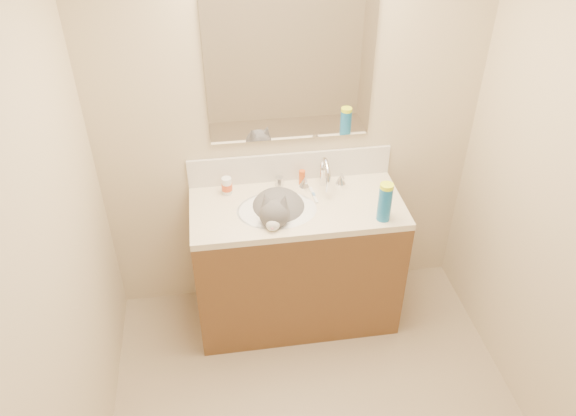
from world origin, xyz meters
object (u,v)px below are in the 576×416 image
object	(u,v)px
basin	(277,220)
pill_bottle	(227,186)
amber_bottle	(302,177)
vanity_cabinet	(297,265)
cat	(278,212)
spray_can	(385,204)
faucet	(324,176)
silver_jar	(279,181)

from	to	relation	value
basin	pill_bottle	size ratio (longest dim) A/B	4.35
amber_bottle	vanity_cabinet	bearing A→B (deg)	-106.64
cat	spray_can	size ratio (longest dim) A/B	2.33
vanity_cabinet	faucet	size ratio (longest dim) A/B	4.29
silver_jar	cat	bearing A→B (deg)	-99.53
vanity_cabinet	silver_jar	distance (m)	0.53
silver_jar	spray_can	size ratio (longest dim) A/B	0.27
cat	spray_can	xyz separation A→B (m)	(0.55, -0.18, 0.12)
basin	silver_jar	bearing A→B (deg)	78.83
basin	silver_jar	distance (m)	0.26
faucet	spray_can	size ratio (longest dim) A/B	1.39
basin	cat	bearing A→B (deg)	44.25
silver_jar	spray_can	distance (m)	0.66
vanity_cabinet	amber_bottle	bearing A→B (deg)	73.36
faucet	amber_bottle	size ratio (longest dim) A/B	3.07
amber_bottle	pill_bottle	bearing A→B (deg)	-175.73
cat	pill_bottle	size ratio (longest dim) A/B	4.52
basin	cat	size ratio (longest dim) A/B	0.96
basin	amber_bottle	distance (m)	0.32
faucet	pill_bottle	xyz separation A→B (m)	(-0.56, 0.04, -0.03)
vanity_cabinet	basin	xyz separation A→B (m)	(-0.12, -0.03, 0.38)
cat	silver_jar	distance (m)	0.24
silver_jar	spray_can	bearing A→B (deg)	-38.65
spray_can	faucet	bearing A→B (deg)	127.75
basin	spray_can	size ratio (longest dim) A/B	2.24
pill_bottle	amber_bottle	bearing A→B (deg)	4.27
faucet	spray_can	xyz separation A→B (m)	(0.26, -0.33, 0.01)
cat	pill_bottle	world-z (taller)	cat
pill_bottle	spray_can	world-z (taller)	spray_can
faucet	cat	world-z (taller)	faucet
amber_bottle	cat	bearing A→B (deg)	-127.27
amber_bottle	spray_can	bearing A→B (deg)	-46.85
pill_bottle	spray_can	distance (m)	0.90
faucet	cat	distance (m)	0.35
pill_bottle	vanity_cabinet	bearing A→B (deg)	-24.36
vanity_cabinet	amber_bottle	distance (m)	0.54
cat	pill_bottle	xyz separation A→B (m)	(-0.27, 0.19, 0.07)
silver_jar	faucet	bearing A→B (deg)	-16.47
pill_bottle	amber_bottle	world-z (taller)	pill_bottle
silver_jar	spray_can	xyz separation A→B (m)	(0.51, -0.41, 0.07)
vanity_cabinet	faucet	distance (m)	0.58
cat	vanity_cabinet	bearing A→B (deg)	26.04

